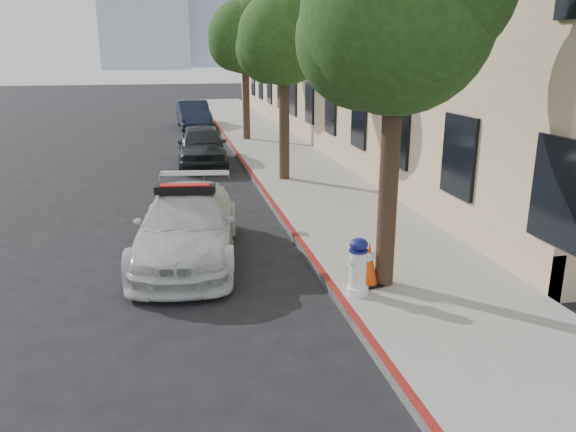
# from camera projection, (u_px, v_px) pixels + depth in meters

# --- Properties ---
(ground) EXTENTS (120.00, 120.00, 0.00)m
(ground) POSITION_uv_depth(u_px,v_px,m) (197.00, 262.00, 10.48)
(ground) COLOR black
(ground) RESTS_ON ground
(sidewalk) EXTENTS (3.20, 50.00, 0.15)m
(sidewalk) POSITION_uv_depth(u_px,v_px,m) (281.00, 156.00, 20.56)
(sidewalk) COLOR gray
(sidewalk) RESTS_ON ground
(curb_strip) EXTENTS (0.12, 50.00, 0.15)m
(curb_strip) POSITION_uv_depth(u_px,v_px,m) (239.00, 158.00, 20.25)
(curb_strip) COLOR maroon
(curb_strip) RESTS_ON ground
(building) EXTENTS (8.00, 36.00, 10.00)m
(building) POSITION_uv_depth(u_px,v_px,m) (382.00, 22.00, 24.98)
(building) COLOR tan
(building) RESTS_ON ground
(tree_near) EXTENTS (2.92, 2.82, 5.62)m
(tree_near) POSITION_uv_depth(u_px,v_px,m) (400.00, 15.00, 7.97)
(tree_near) COLOR black
(tree_near) RESTS_ON sidewalk
(tree_mid) EXTENTS (2.77, 2.64, 5.43)m
(tree_mid) POSITION_uv_depth(u_px,v_px,m) (285.00, 37.00, 15.51)
(tree_mid) COLOR black
(tree_mid) RESTS_ON sidewalk
(tree_far) EXTENTS (3.10, 3.00, 5.81)m
(tree_far) POSITION_uv_depth(u_px,v_px,m) (246.00, 36.00, 22.95)
(tree_far) COLOR black
(tree_far) RESTS_ON sidewalk
(police_car) EXTENTS (2.36, 4.63, 1.44)m
(police_car) POSITION_uv_depth(u_px,v_px,m) (187.00, 225.00, 10.50)
(police_car) COLOR silver
(police_car) RESTS_ON ground
(parked_car_mid) EXTENTS (1.75, 4.07, 1.37)m
(parked_car_mid) POSITION_uv_depth(u_px,v_px,m) (202.00, 145.00, 19.19)
(parked_car_mid) COLOR black
(parked_car_mid) RESTS_ON ground
(parked_car_far) EXTENTS (1.66, 4.23, 1.37)m
(parked_car_far) POSITION_uv_depth(u_px,v_px,m) (193.00, 115.00, 28.42)
(parked_car_far) COLOR black
(parked_car_far) RESTS_ON ground
(fire_hydrant) EXTENTS (0.39, 0.35, 0.91)m
(fire_hydrant) POSITION_uv_depth(u_px,v_px,m) (358.00, 267.00, 8.63)
(fire_hydrant) COLOR white
(fire_hydrant) RESTS_ON sidewalk
(traffic_cone) EXTENTS (0.44, 0.44, 0.73)m
(traffic_cone) POSITION_uv_depth(u_px,v_px,m) (369.00, 264.00, 8.98)
(traffic_cone) COLOR black
(traffic_cone) RESTS_ON sidewalk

